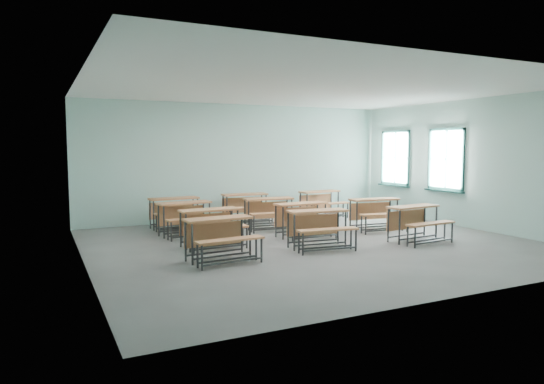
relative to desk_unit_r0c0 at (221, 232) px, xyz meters
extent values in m
cube|color=slate|center=(2.29, 0.62, -0.52)|extent=(9.00, 8.00, 0.02)
cube|color=silver|center=(2.29, 0.62, 2.70)|extent=(9.00, 8.00, 0.02)
cube|color=#A2CBC0|center=(2.29, 4.63, 1.09)|extent=(9.00, 0.02, 3.20)
cube|color=#A2CBC0|center=(2.29, -3.39, 1.09)|extent=(9.00, 0.02, 3.20)
cube|color=#A2CBC0|center=(-2.22, 0.62, 1.09)|extent=(0.02, 8.00, 3.20)
cube|color=#A2CBC0|center=(6.80, 0.62, 1.09)|extent=(0.02, 8.00, 3.20)
cube|color=#17423D|center=(6.76, 3.42, 0.42)|extent=(0.06, 1.20, 0.06)
cube|color=#17423D|center=(6.76, 3.42, 1.96)|extent=(0.06, 1.20, 0.06)
cube|color=#17423D|center=(6.76, 2.85, 1.19)|extent=(0.06, 0.06, 1.60)
cube|color=#17423D|center=(6.76, 3.99, 1.19)|extent=(0.06, 0.06, 1.60)
cube|color=#17423D|center=(6.76, 3.42, 1.19)|extent=(0.04, 0.04, 1.48)
cube|color=#17423D|center=(6.76, 3.42, 1.19)|extent=(0.04, 1.08, 0.04)
cube|color=#17423D|center=(6.72, 3.42, 0.36)|extent=(0.14, 1.28, 0.04)
cube|color=white|center=(6.78, 3.42, 1.19)|extent=(0.01, 1.08, 1.48)
cube|color=#17423D|center=(6.76, 1.42, 0.42)|extent=(0.06, 1.20, 0.06)
cube|color=#17423D|center=(6.76, 1.42, 1.96)|extent=(0.06, 1.20, 0.06)
cube|color=#17423D|center=(6.76, 0.85, 1.19)|extent=(0.06, 0.06, 1.60)
cube|color=#17423D|center=(6.76, 1.99, 1.19)|extent=(0.06, 0.06, 1.60)
cube|color=#17423D|center=(6.76, 1.42, 1.19)|extent=(0.04, 0.04, 1.48)
cube|color=#17423D|center=(6.76, 1.42, 1.19)|extent=(0.04, 1.08, 0.04)
cube|color=#17423D|center=(6.72, 1.42, 0.36)|extent=(0.14, 1.28, 0.04)
cube|color=white|center=(6.78, 1.42, 1.19)|extent=(0.01, 1.08, 1.48)
cube|color=#AA663D|center=(-0.01, 0.11, 0.23)|extent=(1.25, 0.51, 0.04)
cube|color=#AA663D|center=(-0.03, 0.30, -0.08)|extent=(1.16, 0.12, 0.42)
cylinder|color=#303335|center=(-0.55, -0.10, -0.15)|extent=(0.04, 0.04, 0.72)
cylinder|color=#303335|center=(0.56, 0.00, -0.15)|extent=(0.04, 0.04, 0.72)
cylinder|color=#303335|center=(-0.58, 0.22, -0.15)|extent=(0.04, 0.04, 0.72)
cylinder|color=#303335|center=(0.53, 0.32, -0.15)|extent=(0.04, 0.04, 0.72)
cube|color=#303335|center=(0.00, -0.05, -0.41)|extent=(1.12, 0.13, 0.03)
cube|color=#303335|center=(-0.02, 0.27, -0.41)|extent=(1.12, 0.13, 0.03)
cube|color=#AA663D|center=(0.03, -0.38, -0.07)|extent=(1.24, 0.36, 0.04)
cylinder|color=#303335|center=(-0.52, -0.52, -0.30)|extent=(0.04, 0.04, 0.42)
cylinder|color=#303335|center=(0.60, -0.42, -0.30)|extent=(0.04, 0.04, 0.42)
cylinder|color=#303335|center=(-0.53, -0.33, -0.30)|extent=(0.04, 0.04, 0.42)
cylinder|color=#303335|center=(0.58, -0.23, -0.30)|extent=(0.04, 0.04, 0.42)
cube|color=#303335|center=(0.04, -0.47, -0.43)|extent=(1.12, 0.13, 0.03)
cube|color=#303335|center=(0.02, -0.28, -0.43)|extent=(1.12, 0.13, 0.03)
cube|color=#AA663D|center=(2.13, 0.25, 0.23)|extent=(1.26, 0.54, 0.04)
cube|color=#AA663D|center=(2.15, 0.43, -0.08)|extent=(1.15, 0.15, 0.42)
cylinder|color=#303335|center=(1.56, 0.15, -0.15)|extent=(0.04, 0.04, 0.72)
cylinder|color=#303335|center=(2.67, 0.02, -0.15)|extent=(0.04, 0.04, 0.72)
cylinder|color=#303335|center=(1.60, 0.47, -0.15)|extent=(0.04, 0.04, 0.72)
cylinder|color=#303335|center=(2.71, 0.35, -0.15)|extent=(0.04, 0.04, 0.72)
cube|color=#303335|center=(2.12, 0.08, -0.41)|extent=(1.11, 0.15, 0.03)
cube|color=#303335|center=(2.15, 0.41, -0.41)|extent=(1.11, 0.15, 0.03)
cube|color=#AA663D|center=(2.08, -0.24, -0.07)|extent=(1.24, 0.38, 0.04)
cylinder|color=#303335|center=(1.51, -0.27, -0.30)|extent=(0.04, 0.04, 0.42)
cylinder|color=#303335|center=(2.62, -0.40, -0.30)|extent=(0.04, 0.04, 0.42)
cylinder|color=#303335|center=(1.53, -0.08, -0.30)|extent=(0.04, 0.04, 0.42)
cylinder|color=#303335|center=(2.65, -0.20, -0.30)|extent=(0.04, 0.04, 0.42)
cube|color=#303335|center=(2.07, -0.33, -0.43)|extent=(1.11, 0.15, 0.03)
cube|color=#303335|center=(2.09, -0.14, -0.43)|extent=(1.11, 0.15, 0.03)
cube|color=#AA663D|center=(4.35, -0.05, 0.23)|extent=(1.25, 0.52, 0.04)
cube|color=#AA663D|center=(4.33, 0.14, -0.08)|extent=(1.15, 0.13, 0.42)
cylinder|color=#303335|center=(3.81, -0.27, -0.15)|extent=(0.04, 0.04, 0.72)
cylinder|color=#303335|center=(4.92, -0.16, -0.15)|extent=(0.04, 0.04, 0.72)
cylinder|color=#303335|center=(3.78, 0.06, -0.15)|extent=(0.04, 0.04, 0.72)
cylinder|color=#303335|center=(4.89, 0.16, -0.15)|extent=(0.04, 0.04, 0.72)
cube|color=#303335|center=(4.36, -0.21, -0.41)|extent=(1.12, 0.14, 0.03)
cube|color=#303335|center=(4.33, 0.11, -0.41)|extent=(1.12, 0.14, 0.03)
cube|color=#AA663D|center=(4.39, -0.54, -0.07)|extent=(1.24, 0.37, 0.04)
cylinder|color=#303335|center=(3.85, -0.69, -0.30)|extent=(0.04, 0.04, 0.42)
cylinder|color=#303335|center=(4.96, -0.58, -0.30)|extent=(0.04, 0.04, 0.42)
cylinder|color=#303335|center=(3.83, -0.49, -0.30)|extent=(0.04, 0.04, 0.42)
cylinder|color=#303335|center=(4.94, -0.39, -0.30)|extent=(0.04, 0.04, 0.42)
cube|color=#303335|center=(4.40, -0.63, -0.43)|extent=(1.12, 0.14, 0.03)
cube|color=#303335|center=(4.39, -0.44, -0.43)|extent=(1.12, 0.14, 0.03)
cube|color=#AA663D|center=(0.24, 1.33, 0.23)|extent=(1.24, 0.48, 0.04)
cube|color=#AA663D|center=(0.23, 1.52, -0.08)|extent=(1.16, 0.09, 0.42)
cylinder|color=#303335|center=(-0.31, 1.14, -0.15)|extent=(0.04, 0.04, 0.72)
cylinder|color=#303335|center=(0.80, 1.20, -0.15)|extent=(0.04, 0.04, 0.72)
cylinder|color=#303335|center=(-0.33, 1.46, -0.15)|extent=(0.04, 0.04, 0.72)
cylinder|color=#303335|center=(0.79, 1.53, -0.15)|extent=(0.04, 0.04, 0.72)
cube|color=#303335|center=(0.25, 1.17, -0.41)|extent=(1.12, 0.10, 0.03)
cube|color=#303335|center=(0.23, 1.49, -0.41)|extent=(1.12, 0.10, 0.03)
cube|color=#AA663D|center=(0.27, 0.84, -0.07)|extent=(1.23, 0.33, 0.04)
cylinder|color=#303335|center=(-0.29, 0.71, -0.30)|extent=(0.04, 0.04, 0.42)
cylinder|color=#303335|center=(0.83, 0.78, -0.30)|extent=(0.04, 0.04, 0.42)
cylinder|color=#303335|center=(-0.30, 0.91, -0.30)|extent=(0.04, 0.04, 0.42)
cylinder|color=#303335|center=(0.82, 0.97, -0.30)|extent=(0.04, 0.04, 0.42)
cube|color=#303335|center=(0.27, 0.75, -0.43)|extent=(1.12, 0.10, 0.03)
cube|color=#303335|center=(0.26, 0.94, -0.43)|extent=(1.12, 0.10, 0.03)
cube|color=#AA663D|center=(2.45, 1.47, 0.23)|extent=(1.24, 0.46, 0.04)
cube|color=#AA663D|center=(2.44, 1.65, -0.08)|extent=(1.16, 0.07, 0.42)
cylinder|color=#303335|center=(1.90, 1.28, -0.15)|extent=(0.04, 0.04, 0.72)
cylinder|color=#303335|center=(3.01, 1.33, -0.15)|extent=(0.04, 0.04, 0.72)
cylinder|color=#303335|center=(1.88, 1.60, -0.15)|extent=(0.04, 0.04, 0.72)
cylinder|color=#303335|center=(3.00, 1.65, -0.15)|extent=(0.04, 0.04, 0.72)
cube|color=#303335|center=(2.45, 1.30, -0.41)|extent=(1.12, 0.08, 0.03)
cube|color=#303335|center=(2.44, 1.63, -0.41)|extent=(1.12, 0.08, 0.03)
cube|color=#AA663D|center=(2.47, 0.98, -0.07)|extent=(1.23, 0.31, 0.04)
cylinder|color=#303335|center=(1.91, 0.86, -0.30)|extent=(0.04, 0.04, 0.42)
cylinder|color=#303335|center=(3.03, 0.91, -0.30)|extent=(0.04, 0.04, 0.42)
cylinder|color=#303335|center=(1.91, 1.05, -0.30)|extent=(0.04, 0.04, 0.42)
cylinder|color=#303335|center=(3.02, 1.10, -0.30)|extent=(0.04, 0.04, 0.42)
cube|color=#303335|center=(2.47, 0.88, -0.43)|extent=(1.12, 0.08, 0.03)
cube|color=#303335|center=(2.46, 1.08, -0.43)|extent=(1.12, 0.08, 0.03)
cube|color=#AA663D|center=(4.50, 1.48, 0.23)|extent=(1.26, 0.55, 0.04)
cube|color=#AA663D|center=(4.52, 1.67, -0.08)|extent=(1.15, 0.16, 0.42)
cylinder|color=#303335|center=(3.93, 1.38, -0.15)|extent=(0.04, 0.04, 0.72)
cylinder|color=#303335|center=(5.03, 1.25, -0.15)|extent=(0.04, 0.04, 0.72)
cylinder|color=#303335|center=(3.96, 1.71, -0.15)|extent=(0.04, 0.04, 0.72)
cylinder|color=#303335|center=(5.07, 1.57, -0.15)|extent=(0.04, 0.04, 0.72)
cube|color=#303335|center=(4.48, 1.32, -0.41)|extent=(1.11, 0.16, 0.03)
cube|color=#303335|center=(4.52, 1.64, -0.41)|extent=(1.11, 0.16, 0.03)
cube|color=#AA663D|center=(4.44, 0.99, -0.07)|extent=(1.24, 0.40, 0.04)
cylinder|color=#303335|center=(3.88, 0.97, -0.30)|extent=(0.04, 0.04, 0.42)
cylinder|color=#303335|center=(4.98, 0.83, -0.30)|extent=(0.04, 0.04, 0.42)
cylinder|color=#303335|center=(3.90, 1.16, -0.30)|extent=(0.04, 0.04, 0.42)
cylinder|color=#303335|center=(5.01, 1.02, -0.30)|extent=(0.04, 0.04, 0.42)
cube|color=#303335|center=(4.43, 0.90, -0.43)|extent=(1.11, 0.16, 0.03)
cube|color=#303335|center=(4.45, 1.09, -0.43)|extent=(1.11, 0.16, 0.03)
cube|color=#AA663D|center=(0.12, 2.77, 0.23)|extent=(1.26, 0.57, 0.04)
cube|color=#AA663D|center=(0.09, 2.95, -0.08)|extent=(1.15, 0.18, 0.42)
cylinder|color=#303335|center=(-0.41, 2.53, -0.15)|extent=(0.04, 0.04, 0.72)
cylinder|color=#303335|center=(0.69, 2.68, -0.15)|extent=(0.04, 0.04, 0.72)
cylinder|color=#303335|center=(-0.46, 2.85, -0.15)|extent=(0.04, 0.04, 0.72)
cylinder|color=#303335|center=(0.65, 3.00, -0.15)|extent=(0.04, 0.04, 0.72)
cube|color=#303335|center=(0.14, 2.61, -0.41)|extent=(1.11, 0.18, 0.03)
cube|color=#303335|center=(0.10, 2.93, -0.41)|extent=(1.11, 0.18, 0.03)
cube|color=#AA663D|center=(0.18, 2.28, -0.07)|extent=(1.24, 0.41, 0.04)
cylinder|color=#303335|center=(-0.36, 2.11, -0.30)|extent=(0.04, 0.04, 0.42)
cylinder|color=#303335|center=(0.75, 2.26, -0.30)|extent=(0.04, 0.04, 0.42)
cylinder|color=#303335|center=(-0.38, 2.31, -0.30)|extent=(0.04, 0.04, 0.42)
cylinder|color=#303335|center=(0.72, 2.45, -0.30)|extent=(0.04, 0.04, 0.42)
cube|color=#303335|center=(0.20, 2.19, -0.43)|extent=(1.11, 0.18, 0.03)
cube|color=#303335|center=(0.17, 2.38, -0.43)|extent=(1.11, 0.18, 0.03)
cube|color=#AA663D|center=(2.24, 2.75, 0.23)|extent=(1.26, 0.54, 0.04)
cube|color=#AA663D|center=(2.26, 2.93, -0.08)|extent=(1.15, 0.15, 0.42)
cylinder|color=#303335|center=(1.67, 2.65, -0.15)|extent=(0.04, 0.04, 0.72)
cylinder|color=#303335|center=(2.78, 2.52, -0.15)|extent=(0.04, 0.04, 0.72)
cylinder|color=#303335|center=(1.70, 2.97, -0.15)|extent=(0.04, 0.04, 0.72)
cylinder|color=#303335|center=(2.81, 2.84, -0.15)|extent=(0.04, 0.04, 0.72)
cube|color=#303335|center=(2.22, 2.59, -0.41)|extent=(1.11, 0.16, 0.03)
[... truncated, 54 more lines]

